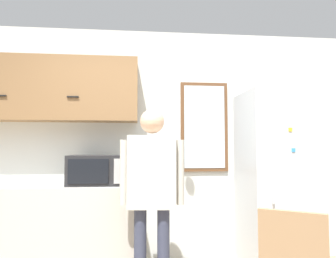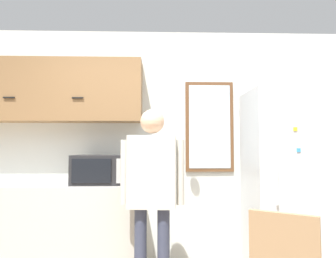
% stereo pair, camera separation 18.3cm
% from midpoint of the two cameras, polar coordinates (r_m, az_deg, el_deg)
% --- Properties ---
extents(back_wall, '(6.00, 0.06, 2.70)m').
position_cam_midpoint_polar(back_wall, '(3.54, -5.35, -2.95)').
color(back_wall, silver).
rests_on(back_wall, ground_plane).
extents(counter, '(2.08, 0.59, 0.93)m').
position_cam_midpoint_polar(counter, '(3.52, -25.63, -17.16)').
color(counter, '#BCB7AD').
rests_on(counter, ground_plane).
extents(upper_cabinets, '(2.08, 0.32, 0.70)m').
position_cam_midpoint_polar(upper_cabinets, '(3.61, -24.22, 6.94)').
color(upper_cabinets, olive).
extents(microwave, '(0.55, 0.39, 0.30)m').
position_cam_midpoint_polar(microwave, '(3.22, -15.11, -7.53)').
color(microwave, '#232326').
rests_on(microwave, counter).
extents(person, '(0.58, 0.26, 1.66)m').
position_cam_midpoint_polar(person, '(2.72, -5.02, -9.93)').
color(person, '#33384C').
rests_on(person, ground_plane).
extents(refrigerator, '(0.69, 0.72, 1.92)m').
position_cam_midpoint_polar(refrigerator, '(3.47, 18.32, -9.23)').
color(refrigerator, silver).
rests_on(refrigerator, ground_plane).
extents(window, '(0.56, 0.05, 1.06)m').
position_cam_midpoint_polar(window, '(3.57, 5.45, 0.43)').
color(window, brown).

